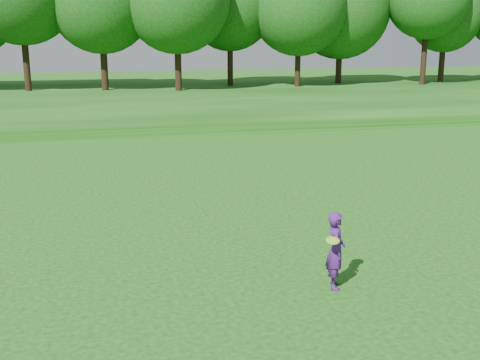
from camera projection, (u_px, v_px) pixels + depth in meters
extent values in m
plane|color=#15480D|center=(288.00, 311.00, 10.97)|extent=(140.00, 140.00, 0.00)
cube|color=#15480D|center=(144.00, 99.00, 43.03)|extent=(130.00, 30.00, 0.60)
cube|color=gray|center=(166.00, 134.00, 29.87)|extent=(130.00, 1.60, 0.04)
imported|color=#4C1A75|center=(336.00, 250.00, 11.84)|extent=(0.51, 0.65, 1.56)
cylinder|color=#A3DB22|center=(333.00, 241.00, 11.39)|extent=(0.26, 0.26, 0.08)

